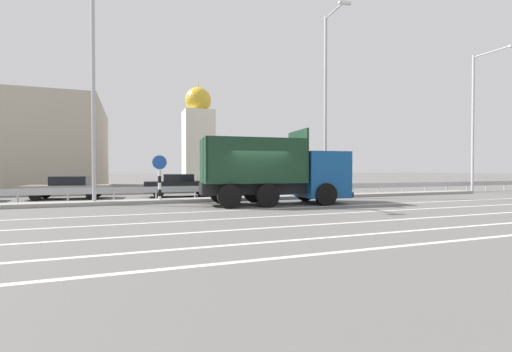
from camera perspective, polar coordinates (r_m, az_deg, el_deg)
The scene contains 18 objects.
ground_plane at distance 15.87m, azimuth -0.18°, elevation -4.98°, with size 320.00×320.00×0.00m, color #605E5B.
lane_strip_0 at distance 15.01m, azimuth 5.69°, elevation -5.32°, with size 62.53×0.16×0.01m, color silver.
lane_strip_1 at distance 13.02m, azimuth 10.10°, elevation -6.31°, with size 62.53×0.16×0.01m, color silver.
lane_strip_2 at distance 11.26m, azimuth 15.62°, elevation -7.48°, with size 62.53×0.16×0.01m, color silver.
lane_strip_3 at distance 9.88m, azimuth 21.80°, elevation -8.70°, with size 62.53×0.16×0.01m, color silver.
lane_strip_4 at distance 8.92m, azimuth 27.82°, elevation -9.79°, with size 62.53×0.16×0.01m, color silver.
median_island at distance 18.63m, azimuth -3.29°, elevation -3.82°, with size 34.39×1.10×0.18m, color gray.
median_guardrail at distance 19.53m, azimuth -4.13°, elevation -2.18°, with size 62.53×0.09×0.78m.
dump_truck at distance 16.88m, azimuth 6.05°, elevation -0.15°, with size 7.29×3.27×3.60m.
median_road_sign at distance 17.81m, azimuth -15.77°, elevation -0.27°, with size 0.74×0.16×2.41m.
street_lamp_1 at distance 18.22m, azimuth -25.54°, elevation 14.14°, with size 0.71×1.82×10.76m.
street_lamp_2 at distance 21.05m, azimuth 11.70°, elevation 12.59°, with size 0.71×2.32×10.76m.
street_lamp_3 at distance 29.61m, azimuth 32.79°, elevation 8.40°, with size 0.71×2.80×9.97m.
parked_car_3 at distance 22.33m, azimuth -28.76°, elevation -1.66°, with size 4.56×2.19×1.29m.
parked_car_4 at distance 21.76m, azimuth -12.57°, elevation -1.48°, with size 4.36×2.00×1.40m.
parked_car_5 at distance 23.44m, azimuth 0.70°, elevation -1.10°, with size 4.26×1.89×1.59m.
background_building_0 at distance 37.45m, azimuth -34.90°, elevation 4.14°, with size 14.11×15.12×7.64m, color #B7AD99.
church_tower at distance 43.49m, azimuth -9.60°, elevation 6.50°, with size 3.60×3.60×12.82m.
Camera 1 is at (-5.43, -14.82, 1.66)m, focal length 24.00 mm.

